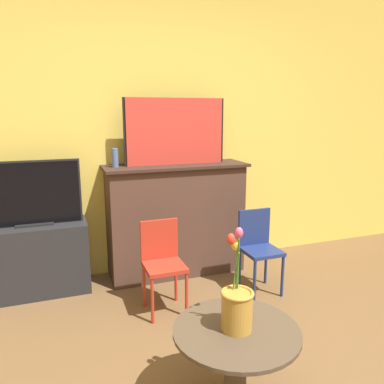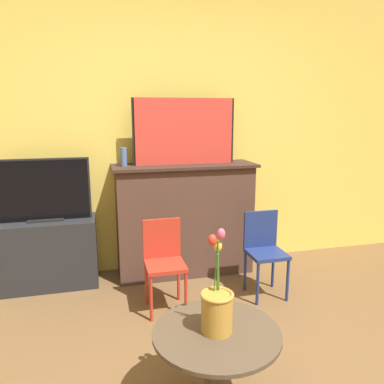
% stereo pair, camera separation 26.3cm
% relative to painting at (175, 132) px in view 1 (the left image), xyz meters
% --- Properties ---
extents(wall_back, '(8.00, 0.06, 2.70)m').
position_rel_painting_xyz_m(wall_back, '(-0.14, 0.22, 0.03)').
color(wall_back, '#EAC651').
rests_on(wall_back, ground).
extents(fireplace_mantel, '(1.29, 0.43, 1.03)m').
position_rel_painting_xyz_m(fireplace_mantel, '(-0.00, -0.01, -0.79)').
color(fireplace_mantel, '#4C3328').
rests_on(fireplace_mantel, ground).
extents(painting, '(0.92, 0.03, 0.58)m').
position_rel_painting_xyz_m(painting, '(0.00, 0.00, 0.00)').
color(painting, black).
rests_on(painting, fireplace_mantel).
extents(mantel_candle, '(0.06, 0.06, 0.16)m').
position_rel_painting_xyz_m(mantel_candle, '(-0.54, -0.01, -0.21)').
color(mantel_candle, '#4C6699').
rests_on(mantel_candle, fireplace_mantel).
extents(tv_stand, '(0.81, 0.36, 0.59)m').
position_rel_painting_xyz_m(tv_stand, '(-1.21, -0.01, -1.03)').
color(tv_stand, '#232326').
rests_on(tv_stand, ground).
extents(tv_monitor, '(0.76, 0.12, 0.53)m').
position_rel_painting_xyz_m(tv_monitor, '(-1.21, -0.00, -0.47)').
color(tv_monitor, black).
rests_on(tv_monitor, tv_stand).
extents(chair_red, '(0.29, 0.29, 0.69)m').
position_rel_painting_xyz_m(chair_red, '(-0.31, -0.62, -0.92)').
color(chair_red, '#B22D1E').
rests_on(chair_red, ground).
extents(chair_blue, '(0.29, 0.29, 0.69)m').
position_rel_painting_xyz_m(chair_blue, '(0.53, -0.59, -0.92)').
color(chair_blue, navy).
rests_on(chair_blue, ground).
extents(side_table, '(0.62, 0.62, 0.46)m').
position_rel_painting_xyz_m(side_table, '(-0.25, -1.73, -1.02)').
color(side_table, '#4C3D2D').
rests_on(side_table, ground).
extents(vase_tulips, '(0.16, 0.20, 0.49)m').
position_rel_painting_xyz_m(vase_tulips, '(-0.25, -1.73, -0.74)').
color(vase_tulips, '#B78433').
rests_on(vase_tulips, side_table).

